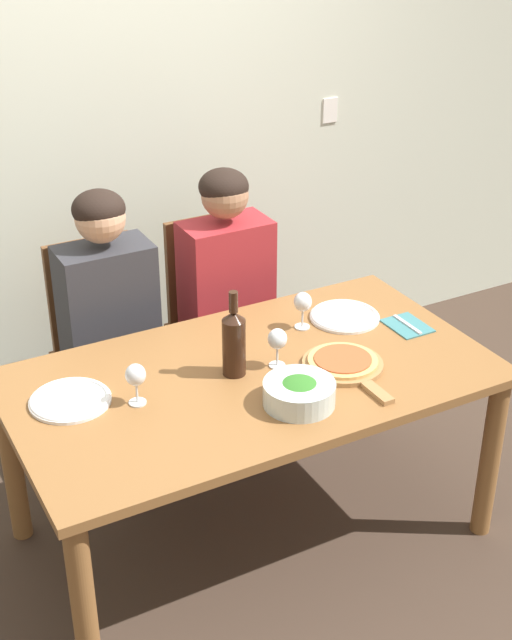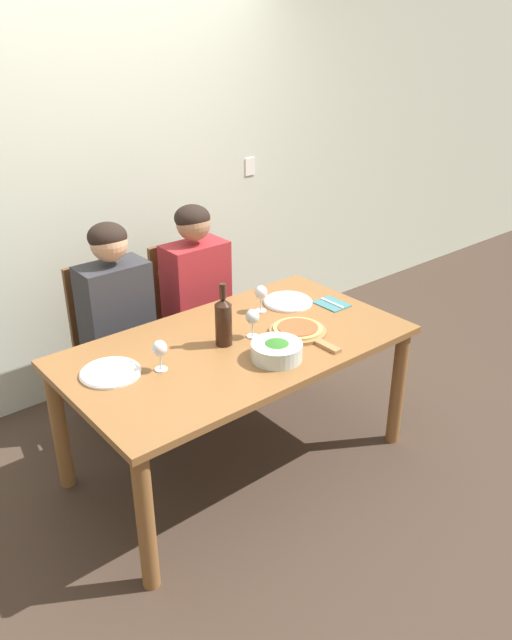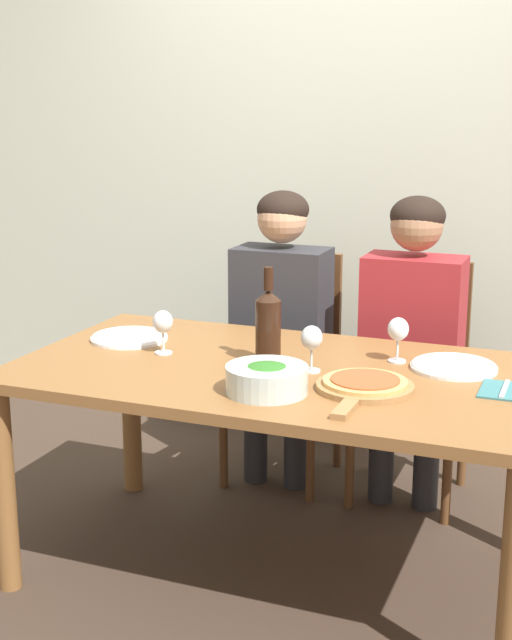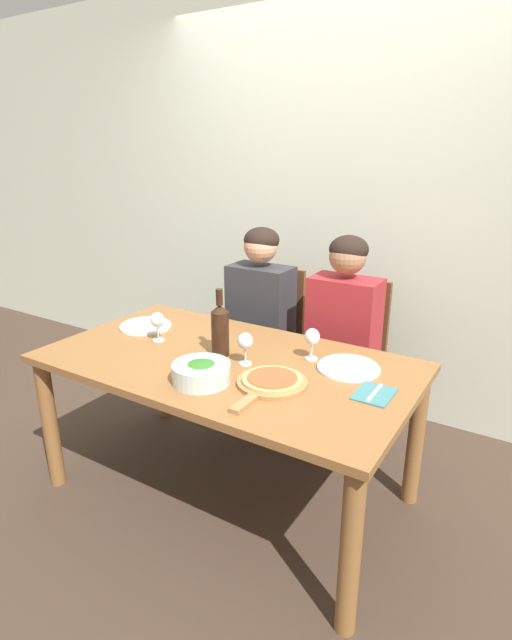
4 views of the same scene
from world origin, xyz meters
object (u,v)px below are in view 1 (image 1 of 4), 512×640
(person_man, at_px, (228,279))
(dinner_plate_left, at_px, (70,400))
(pizza_on_board, at_px, (344,364))
(wine_glass_left, at_px, (136,377))
(chair_left, at_px, (104,344))
(fork_on_napkin, at_px, (407,326))
(wine_bottle, at_px, (234,341))
(chair_right, at_px, (217,316))
(wine_glass_right, at_px, (303,304))
(dinner_plate_right, at_px, (345,316))
(wine_glass_centre, at_px, (277,341))
(person_woman, at_px, (109,306))
(broccoli_bowl, at_px, (299,393))

(person_man, height_order, dinner_plate_left, person_man)
(pizza_on_board, bearing_deg, wine_glass_left, 169.65)
(chair_left, distance_m, fork_on_napkin, 1.29)
(chair_left, relative_size, wine_bottle, 2.93)
(fork_on_napkin, bearing_deg, chair_right, 117.52)
(chair_right, bearing_deg, dinner_plate_left, -141.46)
(chair_left, relative_size, wine_glass_right, 6.26)
(chair_left, xyz_separation_m, dinner_plate_right, (0.79, -0.65, 0.23))
(person_man, xyz_separation_m, wine_glass_centre, (-0.17, -0.73, 0.10))
(wine_bottle, bearing_deg, person_woman, 107.05)
(broccoli_bowl, xyz_separation_m, wine_glass_right, (0.29, 0.46, 0.06))
(chair_left, relative_size, person_woman, 0.77)
(wine_bottle, relative_size, wine_glass_left, 2.14)
(broccoli_bowl, height_order, fork_on_napkin, broccoli_bowl)
(dinner_plate_left, xyz_separation_m, wine_glass_left, (0.20, -0.11, 0.10))
(person_man, xyz_separation_m, wine_glass_right, (0.06, -0.52, 0.10))
(chair_right, xyz_separation_m, dinner_plate_right, (0.25, -0.65, 0.23))
(chair_right, height_order, wine_glass_right, chair_right)
(person_man, distance_m, wine_glass_right, 0.53)
(chair_left, height_order, dinner_plate_left, chair_left)
(dinner_plate_left, xyz_separation_m, dinner_plate_right, (1.15, 0.07, 0.00))
(person_man, distance_m, wine_glass_left, 1.01)
(wine_glass_right, bearing_deg, fork_on_napkin, -27.03)
(person_woman, xyz_separation_m, wine_bottle, (0.21, -0.70, 0.12))
(wine_bottle, distance_m, wine_glass_right, 0.43)
(broccoli_bowl, distance_m, dinner_plate_left, 0.77)
(broccoli_bowl, bearing_deg, pizza_on_board, 25.45)
(chair_right, xyz_separation_m, person_man, (0.00, -0.11, 0.23))
(wine_bottle, bearing_deg, dinner_plate_right, 15.86)
(chair_right, relative_size, broccoli_bowl, 3.85)
(wine_glass_centre, bearing_deg, dinner_plate_right, 24.62)
(chair_left, distance_m, wine_glass_right, 0.94)
(person_man, distance_m, fork_on_napkin, 0.83)
(wine_glass_centre, bearing_deg, broccoli_bowl, -102.74)
(dinner_plate_left, distance_m, dinner_plate_right, 1.15)
(person_woman, bearing_deg, chair_left, 90.00)
(wine_glass_left, bearing_deg, person_woman, 77.34)
(chair_left, relative_size, chair_right, 1.00)
(dinner_plate_left, distance_m, wine_glass_centre, 0.75)
(person_man, relative_size, dinner_plate_left, 4.41)
(person_man, height_order, wine_bottle, person_man)
(wine_bottle, bearing_deg, dinner_plate_left, 170.53)
(person_man, bearing_deg, broccoli_bowl, -103.01)
(chair_left, distance_m, dinner_plate_right, 1.05)
(chair_left, height_order, broccoli_bowl, chair_left)
(wine_glass_left, bearing_deg, pizza_on_board, -10.35)
(chair_right, bearing_deg, dinner_plate_right, -68.97)
(wine_bottle, height_order, dinner_plate_left, wine_bottle)
(chair_left, height_order, wine_glass_right, chair_left)
(wine_glass_left, height_order, wine_glass_right, same)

